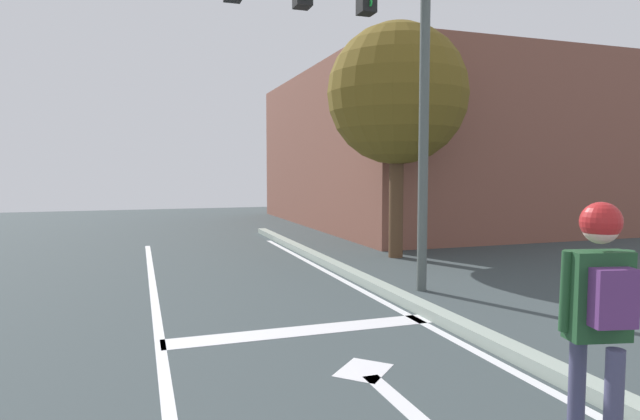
{
  "coord_description": "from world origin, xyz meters",
  "views": [
    {
      "loc": [
        -0.17,
        1.41,
        1.97
      ],
      "look_at": [
        1.58,
        6.55,
        1.57
      ],
      "focal_mm": 29.93,
      "sensor_mm": 36.0,
      "label": 1
    }
  ],
  "objects": [
    {
      "name": "lane_line_center",
      "position": [
        0.02,
        6.0,
        0.0
      ],
      "size": [
        0.12,
        20.0,
        0.01
      ],
      "primitive_type": "cube",
      "color": "silver",
      "rests_on": "ground"
    },
    {
      "name": "lane_arrow_stem",
      "position": [
        1.9,
        5.28,
        0.0
      ],
      "size": [
        0.16,
        1.4,
        0.01
      ],
      "primitive_type": "cube",
      "color": "silver",
      "rests_on": "ground"
    },
    {
      "name": "skater",
      "position": [
        2.56,
        3.97,
        1.16
      ],
      "size": [
        0.46,
        0.62,
        1.69
      ],
      "color": "#454464",
      "rests_on": "skateboard"
    },
    {
      "name": "building_block",
      "position": [
        11.18,
        19.27,
        2.73
      ],
      "size": [
        11.51,
        12.26,
        5.46
      ],
      "primitive_type": "cube",
      "color": "brown",
      "rests_on": "ground"
    },
    {
      "name": "traffic_signal_mast",
      "position": [
        3.03,
        9.07,
        3.91
      ],
      "size": [
        4.16,
        0.34,
        5.4
      ],
      "color": "#505956",
      "rests_on": "ground"
    },
    {
      "name": "curb_strip",
      "position": [
        3.53,
        6.0,
        0.07
      ],
      "size": [
        0.24,
        24.0,
        0.14
      ],
      "primitive_type": "cube",
      "color": "#94A296",
      "rests_on": "ground"
    },
    {
      "name": "roadside_tree",
      "position": [
        5.36,
        12.27,
        3.66
      ],
      "size": [
        3.14,
        3.14,
        5.25
      ],
      "color": "#533823",
      "rests_on": "ground"
    },
    {
      "name": "lane_arrow_head",
      "position": [
        1.9,
        6.13,
        0.0
      ],
      "size": [
        0.71,
        0.71,
        0.01
      ],
      "primitive_type": "cube",
      "rotation": [
        0.0,
        0.0,
        0.79
      ],
      "color": "silver",
      "rests_on": "ground"
    },
    {
      "name": "stop_bar",
      "position": [
        1.73,
        7.57,
        0.0
      ],
      "size": [
        3.4,
        0.4,
        0.01
      ],
      "primitive_type": "cube",
      "color": "silver",
      "rests_on": "ground"
    },
    {
      "name": "lane_line_curbside",
      "position": [
        3.28,
        6.0,
        0.0
      ],
      "size": [
        0.12,
        20.0,
        0.01
      ],
      "primitive_type": "cube",
      "color": "silver",
      "rests_on": "ground"
    }
  ]
}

